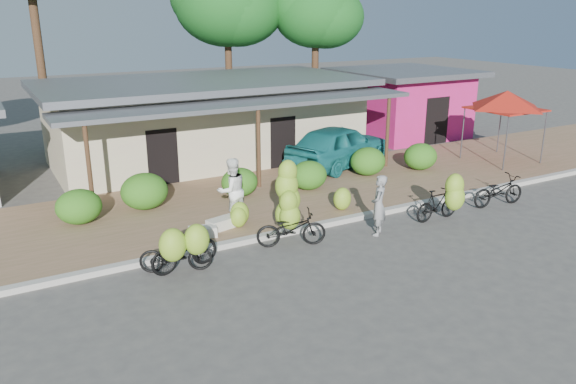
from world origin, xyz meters
name	(u,v)px	position (x,y,z in m)	size (l,w,h in m)	color
ground	(364,251)	(0.00, 0.00, 0.00)	(100.00, 100.00, 0.00)	#484643
sidewalk	(274,197)	(0.00, 5.00, 0.06)	(60.00, 6.00, 0.12)	#936A4F
curb	(323,224)	(0.00, 2.00, 0.07)	(60.00, 0.25, 0.15)	#A8A399
shop_main	(206,119)	(0.00, 10.93, 1.72)	(13.00, 8.50, 3.35)	#BBA78E
shop_pink	(402,102)	(10.50, 10.99, 1.67)	(6.00, 6.00, 3.25)	#BC1D6E
tree_center_right	(222,2)	(3.31, 16.61, 6.45)	(5.36, 5.25, 8.45)	#452C1B
tree_near_right	(311,11)	(7.31, 14.61, 6.01)	(4.51, 4.34, 7.69)	#452C1B
hedge_0	(79,207)	(-6.11, 5.43, 0.62)	(1.29, 1.17, 1.01)	#285914
hedge_1	(144,191)	(-4.11, 5.76, 0.68)	(1.45, 1.30, 1.13)	#285914
hedge_2	(239,182)	(-1.03, 5.48, 0.60)	(1.22, 1.10, 0.95)	#285914
hedge_3	(309,175)	(1.35, 5.00, 0.62)	(1.27, 1.14, 0.99)	#285914
hedge_4	(368,161)	(4.20, 5.45, 0.64)	(1.34, 1.21, 1.05)	#285914
hedge_5	(420,157)	(6.45, 5.08, 0.63)	(1.32, 1.18, 1.03)	#285914
red_canopy	(507,100)	(10.26, 4.51, 2.61)	(3.50, 3.50, 2.86)	#59595E
bike_far_left	(175,252)	(-4.69, 1.13, 0.56)	(1.82, 1.47, 1.35)	black
bike_left	(187,248)	(-4.41, 1.12, 0.62)	(1.80, 1.27, 1.37)	black
bike_center	(290,213)	(-1.40, 1.48, 0.84)	(1.96, 1.42, 2.22)	black
bike_right	(444,200)	(3.28, 0.59, 0.70)	(1.61, 1.14, 1.59)	black
bike_far_right	(498,191)	(5.90, 0.83, 0.50)	(1.97, 0.88, 1.00)	black
loose_banana_a	(240,214)	(-2.16, 3.04, 0.47)	(0.56, 0.47, 0.69)	#9AAF2B
loose_banana_b	(239,217)	(-2.26, 2.90, 0.42)	(0.48, 0.41, 0.60)	#9AAF2B
loose_banana_c	(342,199)	(1.14, 2.68, 0.48)	(0.57, 0.48, 0.71)	#9AAF2B
sack_near	(222,223)	(-2.71, 3.04, 0.27)	(0.85, 0.40, 0.30)	silver
sack_far	(203,232)	(-3.40, 2.73, 0.26)	(0.75, 0.38, 0.28)	silver
vendor	(379,205)	(1.02, 0.78, 0.86)	(0.63, 0.41, 1.72)	gray
bystander	(232,190)	(-2.21, 3.41, 1.07)	(0.92, 0.72, 1.89)	white
teal_van	(339,146)	(3.93, 7.00, 0.96)	(1.99, 4.94, 1.68)	#186D70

